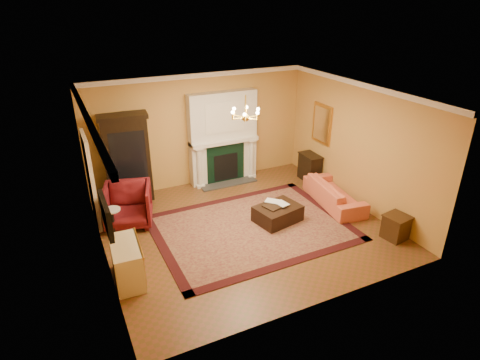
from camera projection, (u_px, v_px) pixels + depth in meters
floor at (245, 228)px, 9.05m from camera, size 6.00×5.50×0.02m
ceiling at (246, 95)px, 7.79m from camera, size 6.00×5.50×0.02m
wall_back at (200, 130)px, 10.68m from camera, size 6.00×0.02×3.00m
wall_front at (324, 229)px, 6.16m from camera, size 6.00×0.02×3.00m
wall_left at (96, 194)px, 7.24m from camera, size 0.02×5.50×3.00m
wall_right at (358, 145)px, 9.60m from camera, size 0.02×5.50×3.00m
fireplace at (223, 140)px, 10.89m from camera, size 1.90×0.70×2.50m
crown_molding at (226, 89)px, 8.60m from camera, size 6.00×5.50×0.12m
doorway at (91, 180)px, 8.85m from camera, size 0.08×1.05×2.10m
tv_panel at (106, 215)px, 6.84m from camera, size 0.09×0.95×0.58m
gilt_mirror at (322, 124)px, 10.67m from camera, size 0.06×0.76×1.05m
chandelier at (245, 115)px, 7.96m from camera, size 0.63×0.55×0.53m
oriental_rug at (251, 228)px, 9.02m from camera, size 4.24×3.19×0.02m
china_cabinet at (128, 160)px, 9.86m from camera, size 1.12×0.59×2.14m
wingback_armchair at (128, 203)px, 8.99m from camera, size 1.22×1.18×1.03m
pedestal_table at (113, 220)px, 8.59m from camera, size 0.36×0.36×0.65m
commode at (127, 263)px, 7.23m from camera, size 0.54×1.04×0.76m
coral_sofa at (335, 190)px, 9.92m from camera, size 0.84×2.02×0.77m
end_table at (396, 228)px, 8.55m from camera, size 0.51×0.51×0.52m
console_table at (310, 168)px, 11.24m from camera, size 0.39×0.66×0.73m
leather_ottoman at (278, 214)px, 9.21m from camera, size 1.12×0.91×0.37m
ottoman_tray at (274, 206)px, 9.14m from camera, size 0.55×0.48×0.03m
book_a at (271, 198)px, 9.12m from camera, size 0.18×0.18×0.30m
book_b at (278, 199)px, 9.05m from camera, size 0.23×0.07×0.31m
topiary_left at (201, 134)px, 10.50m from camera, size 0.15×0.15×0.40m
topiary_right at (248, 128)px, 11.04m from camera, size 0.15×0.15×0.40m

